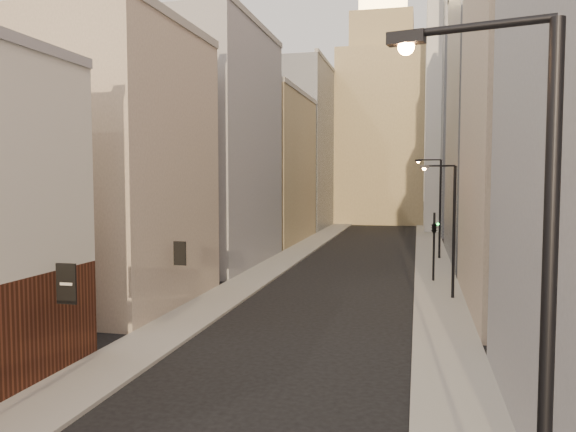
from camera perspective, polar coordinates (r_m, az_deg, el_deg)
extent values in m
cube|color=#9C998E|center=(60.46, 1.86, -3.12)|extent=(3.00, 140.00, 0.15)
cube|color=#9C998E|center=(59.34, 14.29, -3.38)|extent=(3.00, 140.00, 0.15)
cube|color=black|center=(22.11, -21.59, -6.42)|extent=(0.80, 0.08, 1.50)
cube|color=black|center=(30.79, -10.93, -3.75)|extent=(0.70, 0.08, 1.30)
cube|color=tan|center=(34.44, -16.85, 4.63)|extent=(8.00, 12.00, 16.00)
cube|color=gray|center=(49.03, -7.48, 6.83)|extent=(8.00, 16.00, 20.00)
cube|color=#9B865D|center=(66.14, -1.97, 4.79)|extent=(8.00, 18.00, 17.00)
cube|color=gray|center=(85.72, 1.52, 6.93)|extent=(8.00, 20.00, 24.00)
cube|color=tan|center=(34.65, 24.67, 7.75)|extent=(8.00, 16.00, 20.00)
cube|color=gray|center=(54.58, 20.50, 9.48)|extent=(8.00, 20.00, 26.00)
cube|color=gray|center=(84.71, 22.34, 15.55)|extent=(20.00, 22.00, 50.00)
cube|color=#9B865D|center=(96.29, 9.46, 7.73)|extent=(14.00, 14.00, 28.00)
cube|color=#9B865D|center=(98.91, 9.57, 17.61)|extent=(10.00, 10.00, 6.00)
cylinder|color=#FFCC72|center=(100.36, 9.61, 20.66)|extent=(8.00, 8.00, 5.00)
cube|color=silver|center=(82.56, 16.62, 10.37)|extent=(8.00, 8.00, 34.00)
cylinder|color=black|center=(9.29, 24.82, -12.71)|extent=(0.22, 0.22, 9.71)
cylinder|color=black|center=(9.28, 18.72, 17.78)|extent=(2.13, 0.62, 0.13)
cube|color=black|center=(9.47, 11.92, 17.27)|extent=(0.63, 0.37, 0.19)
sphere|color=#FF903F|center=(9.44, 11.90, 16.45)|extent=(0.26, 0.26, 0.26)
cylinder|color=black|center=(35.46, 16.50, -1.71)|extent=(0.18, 0.18, 8.18)
cylinder|color=black|center=(35.17, 15.16, 4.95)|extent=(1.82, 0.29, 0.11)
cube|color=black|center=(35.06, 13.68, 4.90)|extent=(0.52, 0.25, 0.16)
sphere|color=#FF903F|center=(35.05, 13.68, 4.71)|extent=(0.22, 0.22, 0.22)
cylinder|color=black|center=(52.86, 15.19, 0.60)|extent=(0.20, 0.20, 9.09)
cylinder|color=black|center=(52.64, 14.19, 5.55)|extent=(2.02, 0.38, 0.12)
cube|color=black|center=(52.50, 13.09, 5.52)|extent=(0.58, 0.29, 0.18)
sphere|color=#FF903F|center=(52.50, 13.09, 5.38)|extent=(0.24, 0.24, 0.24)
cylinder|color=black|center=(41.22, 14.59, -3.14)|extent=(0.16, 0.16, 5.00)
imported|color=black|center=(41.05, 14.63, -0.78)|extent=(0.61, 0.61, 1.35)
sphere|color=#19E533|center=(41.06, 14.98, -0.79)|extent=(0.16, 0.16, 0.16)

